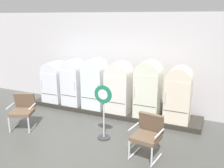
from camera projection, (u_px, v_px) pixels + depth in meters
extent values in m
cube|color=#444441|center=(52.00, 163.00, 5.15)|extent=(12.00, 10.00, 0.05)
cube|color=silver|center=(119.00, 61.00, 7.96)|extent=(11.76, 0.12, 3.07)
cube|color=#47443F|center=(120.00, 24.00, 7.64)|extent=(11.76, 0.07, 0.06)
cube|color=#2F2B25|center=(111.00, 110.00, 7.79)|extent=(5.49, 0.95, 0.14)
cube|color=white|center=(55.00, 86.00, 8.36)|extent=(0.67, 0.68, 1.02)
cylinder|color=white|center=(54.00, 72.00, 8.22)|extent=(0.67, 0.66, 0.67)
cube|color=#383838|center=(49.00, 94.00, 8.11)|extent=(0.62, 0.01, 0.01)
cylinder|color=silver|center=(41.00, 84.00, 8.13)|extent=(0.02, 0.02, 0.28)
cube|color=white|center=(74.00, 87.00, 8.03)|extent=(0.62, 0.66, 1.17)
cylinder|color=white|center=(73.00, 69.00, 7.88)|extent=(0.62, 0.65, 0.62)
cube|color=#383838|center=(68.00, 96.00, 7.79)|extent=(0.57, 0.01, 0.01)
cylinder|color=silver|center=(74.00, 86.00, 7.59)|extent=(0.02, 0.02, 0.28)
cube|color=white|center=(95.00, 89.00, 7.68)|extent=(0.67, 0.59, 1.24)
cylinder|color=white|center=(94.00, 69.00, 7.52)|extent=(0.67, 0.58, 0.67)
cube|color=#383838|center=(90.00, 98.00, 7.48)|extent=(0.61, 0.01, 0.01)
cylinder|color=silver|center=(98.00, 88.00, 7.26)|extent=(0.02, 0.02, 0.28)
cube|color=silver|center=(119.00, 93.00, 7.40)|extent=(0.72, 0.65, 1.16)
cylinder|color=silver|center=(119.00, 74.00, 7.25)|extent=(0.72, 0.64, 0.72)
cube|color=#383838|center=(114.00, 103.00, 7.17)|extent=(0.66, 0.01, 0.01)
cylinder|color=silver|center=(105.00, 90.00, 7.18)|extent=(0.02, 0.02, 0.28)
cube|color=silver|center=(148.00, 95.00, 7.02)|extent=(0.69, 0.62, 1.28)
cylinder|color=silver|center=(149.00, 73.00, 6.85)|extent=(0.69, 0.61, 0.69)
cube|color=#383838|center=(144.00, 106.00, 6.80)|extent=(0.64, 0.01, 0.01)
cylinder|color=silver|center=(135.00, 92.00, 6.80)|extent=(0.02, 0.02, 0.28)
cube|color=beige|center=(178.00, 100.00, 6.69)|extent=(0.68, 0.61, 1.19)
cylinder|color=beige|center=(179.00, 79.00, 6.53)|extent=(0.68, 0.60, 0.68)
cube|color=#383838|center=(175.00, 112.00, 6.47)|extent=(0.62, 0.01, 0.01)
cylinder|color=silver|center=(165.00, 98.00, 6.48)|extent=(0.02, 0.02, 0.28)
cylinder|color=silver|center=(14.00, 128.00, 6.69)|extent=(0.24, 0.53, 0.04)
cylinder|color=silver|center=(9.00, 125.00, 6.38)|extent=(0.05, 0.05, 0.40)
cylinder|color=silver|center=(33.00, 128.00, 6.66)|extent=(0.24, 0.53, 0.04)
cylinder|color=silver|center=(29.00, 125.00, 6.36)|extent=(0.05, 0.05, 0.40)
cube|color=brown|center=(22.00, 113.00, 6.56)|extent=(0.70, 0.67, 0.09)
cube|color=brown|center=(25.00, 100.00, 6.74)|extent=(0.57, 0.35, 0.43)
cylinder|color=silver|center=(10.00, 106.00, 6.52)|extent=(0.20, 0.44, 0.04)
cylinder|color=silver|center=(32.00, 106.00, 6.50)|extent=(0.20, 0.44, 0.04)
cylinder|color=silver|center=(134.00, 153.00, 5.45)|extent=(0.12, 0.56, 0.04)
cylinder|color=silver|center=(129.00, 150.00, 5.18)|extent=(0.05, 0.05, 0.40)
cylinder|color=silver|center=(156.00, 160.00, 5.18)|extent=(0.12, 0.56, 0.04)
cylinder|color=silver|center=(152.00, 157.00, 4.92)|extent=(0.05, 0.05, 0.40)
cube|color=brown|center=(146.00, 138.00, 5.19)|extent=(0.62, 0.58, 0.09)
cube|color=brown|center=(151.00, 122.00, 5.34)|extent=(0.57, 0.24, 0.43)
cylinder|color=silver|center=(134.00, 127.00, 5.30)|extent=(0.10, 0.46, 0.04)
cylinder|color=silver|center=(159.00, 133.00, 4.99)|extent=(0.10, 0.46, 0.04)
cylinder|color=#2D2D30|center=(104.00, 137.00, 6.16)|extent=(0.32, 0.32, 0.03)
cylinder|color=silver|center=(104.00, 116.00, 6.00)|extent=(0.04, 0.04, 1.13)
cylinder|color=#1A694B|center=(103.00, 94.00, 5.83)|extent=(0.45, 0.02, 0.45)
cylinder|color=white|center=(103.00, 95.00, 5.82)|extent=(0.25, 0.00, 0.25)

